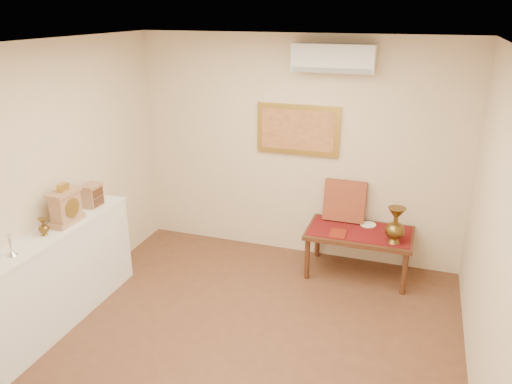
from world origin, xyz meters
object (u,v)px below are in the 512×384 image
at_px(wooden_chest, 92,195).
at_px(display_ledge, 58,277).
at_px(mantel_clock, 66,207).
at_px(brass_urn_tall, 396,222).
at_px(low_table, 359,236).

bearing_deg(wooden_chest, display_ledge, -89.35).
bearing_deg(display_ledge, mantel_clock, 81.47).
bearing_deg(wooden_chest, brass_urn_tall, 18.40).
bearing_deg(brass_urn_tall, low_table, 154.84).
xyz_separation_m(brass_urn_tall, mantel_clock, (-3.03, -1.48, 0.35)).
height_order(wooden_chest, low_table, wooden_chest).
height_order(mantel_clock, low_table, mantel_clock).
relative_size(display_ledge, wooden_chest, 8.28).
xyz_separation_m(brass_urn_tall, display_ledge, (-3.06, -1.70, -0.31)).
xyz_separation_m(wooden_chest, low_table, (2.68, 1.20, -0.62)).
relative_size(brass_urn_tall, mantel_clock, 1.19).
height_order(display_ledge, low_table, display_ledge).
bearing_deg(mantel_clock, wooden_chest, 94.92).
distance_m(mantel_clock, low_table, 3.20).
relative_size(display_ledge, mantel_clock, 4.93).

